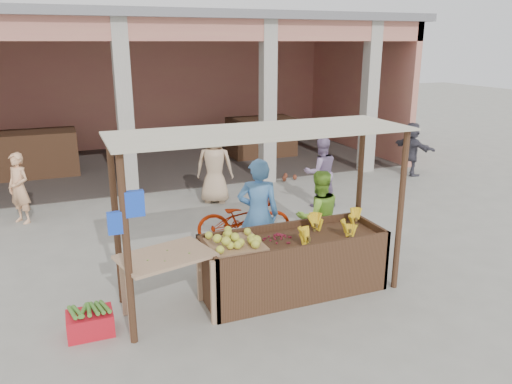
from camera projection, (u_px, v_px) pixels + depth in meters
name	position (u px, v px, depth m)	size (l,w,h in m)	color
ground	(261.00, 297.00, 7.11)	(60.00, 60.00, 0.00)	gray
market_building	(145.00, 70.00, 14.28)	(14.40, 6.40, 4.20)	tan
fruit_stall	(293.00, 266.00, 7.18)	(2.60, 0.95, 0.80)	#4D301F
stall_awning	(259.00, 161.00, 6.59)	(4.09, 1.35, 2.39)	#4D301F
banana_heap	(330.00, 228.00, 7.21)	(1.18, 0.64, 0.21)	yellow
melon_tray	(232.00, 241.00, 6.76)	(0.82, 0.71, 0.21)	#936C4C
berry_heap	(278.00, 237.00, 6.96)	(0.46, 0.37, 0.15)	maroon
side_table	(166.00, 265.00, 6.32)	(1.29, 1.01, 0.92)	tan
papaya_pile	(165.00, 248.00, 6.25)	(0.68, 0.39, 0.19)	#4F9A32
red_crate	(90.00, 323.00, 6.18)	(0.55, 0.40, 0.29)	red
plantain_bundle	(89.00, 310.00, 6.12)	(0.43, 0.30, 0.09)	#4D8731
produce_sacks	(288.00, 170.00, 13.04)	(0.74, 0.69, 0.56)	maroon
vendor_blue	(258.00, 211.00, 7.79)	(0.72, 0.53, 1.91)	#477FC0
vendor_green	(318.00, 214.00, 8.06)	(0.78, 0.45, 1.63)	#85C638
motorcycle	(244.00, 218.00, 8.93)	(1.77, 0.61, 0.92)	#901C02
shopper_c	(214.00, 162.00, 11.05)	(0.90, 0.58, 1.86)	tan
shopper_d	(411.00, 147.00, 13.41)	(1.40, 0.58, 1.51)	#44424E
shopper_e	(19.00, 187.00, 9.84)	(0.55, 0.42, 1.48)	#F5B381
shopper_f	(321.00, 169.00, 10.81)	(0.82, 0.47, 1.67)	#9279A3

